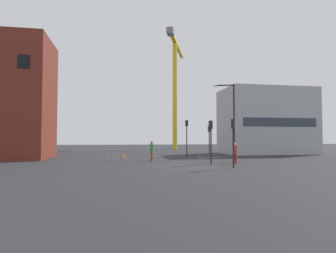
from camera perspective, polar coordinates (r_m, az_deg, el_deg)
ground at (r=21.51m, az=3.57°, el=-8.10°), size 160.00×160.00×0.00m
brick_building at (r=34.36m, az=-29.45°, el=4.95°), size 8.49×7.08×12.71m
office_block at (r=42.49m, az=19.12°, el=0.96°), size 12.19×7.20×9.08m
construction_crane at (r=56.98m, az=1.45°, el=10.18°), size 6.76×16.12×21.91m
streetlamp_tall at (r=26.28m, az=12.60°, el=2.16°), size 1.86×0.67×7.07m
traffic_light_island at (r=21.18m, az=12.97°, el=-1.62°), size 0.35×0.39×3.54m
traffic_light_verge at (r=33.71m, az=3.79°, el=-1.17°), size 0.35×0.39×4.30m
traffic_light_corner at (r=24.34m, az=8.60°, el=-1.60°), size 0.39×0.35×3.64m
traffic_light_median at (r=34.12m, az=8.29°, el=-1.85°), size 0.29×0.39×3.62m
pedestrian_walking at (r=24.52m, az=13.28°, el=-4.95°), size 0.34×0.34×1.75m
pedestrian_waiting at (r=26.90m, az=-3.30°, el=-4.62°), size 0.34×0.34×1.87m
safety_barrier_front at (r=30.30m, az=8.18°, el=-5.36°), size 2.57×0.22×1.08m
safety_barrier_rear at (r=28.45m, az=-10.32°, el=-5.54°), size 2.09×0.29×1.08m
safety_barrier_left_run at (r=32.42m, az=-2.55°, el=-5.20°), size 1.92×0.21×1.08m
traffic_cone_on_verge at (r=30.45m, az=-9.05°, el=-5.92°), size 0.56×0.56×0.56m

